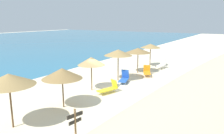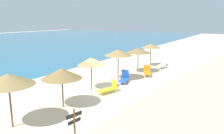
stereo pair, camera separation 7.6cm
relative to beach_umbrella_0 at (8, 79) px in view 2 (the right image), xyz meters
name	(u,v)px [view 2 (the right image)]	position (x,y,z in m)	size (l,w,h in m)	color
ground_plane	(110,90)	(7.86, -0.94, -2.55)	(160.00, 160.00, 0.00)	beige
beach_umbrella_0	(8,79)	(0.00, 0.00, 0.00)	(2.61, 2.61, 2.85)	brown
beach_umbrella_1	(62,73)	(3.37, -0.29, -0.35)	(2.51, 2.51, 2.53)	brown
beach_umbrella_2	(91,61)	(7.12, 0.29, -0.23)	(2.11, 2.11, 2.64)	brown
beach_umbrella_3	(118,53)	(10.70, 0.00, 0.01)	(2.53, 2.53, 2.84)	brown
beach_umbrella_4	(138,50)	(14.35, -0.24, -0.20)	(2.59, 2.59, 2.61)	brown
beach_umbrella_5	(151,46)	(17.96, -0.12, -0.10)	(2.32, 2.32, 2.69)	brown
lounge_chair_0	(162,64)	(17.59, -1.64, -2.03)	(1.47, 0.78, 1.22)	white
lounge_chair_1	(109,88)	(7.23, -1.24, -2.17)	(1.77, 1.09, 0.97)	yellow
lounge_chair_2	(124,78)	(10.30, -0.85, -2.13)	(1.64, 1.04, 1.10)	blue
lounge_chair_3	(147,72)	(13.65, -1.58, -2.12)	(1.62, 1.24, 0.99)	orange
wooden_signpost	(74,123)	(0.58, -3.73, -1.57)	(0.83, 0.21, 1.62)	brown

